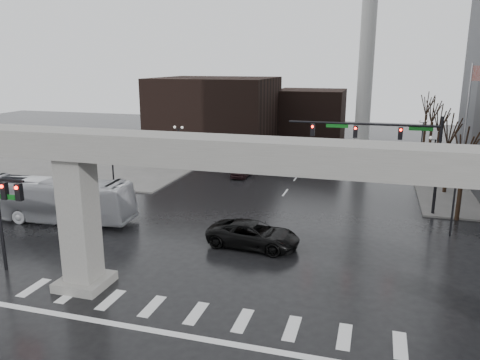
{
  "coord_description": "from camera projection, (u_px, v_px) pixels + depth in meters",
  "views": [
    {
      "loc": [
        7.95,
        -20.36,
        12.08
      ],
      "look_at": [
        -0.5,
        8.41,
        4.5
      ],
      "focal_mm": 35.0,
      "sensor_mm": 36.0,
      "label": 1
    }
  ],
  "objects": [
    {
      "name": "city_bus",
      "position": [
        56.0,
        199.0,
        36.28
      ],
      "size": [
        12.6,
        4.03,
        3.45
      ],
      "primitive_type": "imported",
      "rotation": [
        0.0,
        0.0,
        1.66
      ],
      "color": "silver",
      "rests_on": "ground"
    },
    {
      "name": "tree_right_2",
      "position": [
        438.0,
        148.0,
        51.03
      ],
      "size": [
        1.1,
        1.63,
        7.85
      ],
      "color": "black",
      "rests_on": "ground"
    },
    {
      "name": "building_far_left",
      "position": [
        215.0,
        114.0,
        65.74
      ],
      "size": [
        16.0,
        14.0,
        10.0
      ],
      "primitive_type": "cube",
      "color": "black",
      "rests_on": "ground"
    },
    {
      "name": "signal_left_pole",
      "position": [
        6.0,
        205.0,
        26.89
      ],
      "size": [
        2.3,
        0.3,
        6.0
      ],
      "color": "black",
      "rests_on": "ground"
    },
    {
      "name": "sidewalk_nw",
      "position": [
        120.0,
        151.0,
        64.64
      ],
      "size": [
        28.0,
        36.0,
        0.15
      ],
      "primitive_type": "cube",
      "color": "slate",
      "rests_on": "ground"
    },
    {
      "name": "lamp_left_0",
      "position": [
        113.0,
        166.0,
        39.93
      ],
      "size": [
        1.22,
        0.32,
        5.11
      ],
      "color": "black",
      "rests_on": "ground"
    },
    {
      "name": "tree_right_0",
      "position": [
        461.0,
        186.0,
        36.17
      ],
      "size": [
        1.09,
        1.58,
        7.5
      ],
      "color": "black",
      "rests_on": "ground"
    },
    {
      "name": "ground",
      "position": [
        203.0,
        304.0,
        24.07
      ],
      "size": [
        160.0,
        160.0,
        0.0
      ],
      "primitive_type": "plane",
      "color": "black",
      "rests_on": "ground"
    },
    {
      "name": "tree_right_4",
      "position": [
        425.0,
        128.0,
        65.88
      ],
      "size": [
        1.12,
        1.69,
        8.19
      ],
      "color": "black",
      "rests_on": "ground"
    },
    {
      "name": "flagpole_assembly",
      "position": [
        470.0,
        119.0,
        38.51
      ],
      "size": [
        2.06,
        0.12,
        12.0
      ],
      "color": "silver",
      "rests_on": "ground"
    },
    {
      "name": "lamp_left_1",
      "position": [
        179.0,
        140.0,
        52.95
      ],
      "size": [
        1.22,
        0.32,
        5.11
      ],
      "color": "black",
      "rests_on": "ground"
    },
    {
      "name": "lamp_right_2",
      "position": [
        422.0,
        133.0,
        58.6
      ],
      "size": [
        1.22,
        0.32,
        5.11
      ],
      "color": "black",
      "rests_on": "ground"
    },
    {
      "name": "signal_mast_arm",
      "position": [
        389.0,
        142.0,
        37.67
      ],
      "size": [
        12.12,
        0.43,
        8.0
      ],
      "color": "black",
      "rests_on": "ground"
    },
    {
      "name": "far_car",
      "position": [
        242.0,
        170.0,
        50.6
      ],
      "size": [
        1.82,
        4.12,
        1.38
      ],
      "primitive_type": "imported",
      "rotation": [
        0.0,
        0.0,
        -0.05
      ],
      "color": "black",
      "rests_on": "ground"
    },
    {
      "name": "lamp_right_0",
      "position": [
        455.0,
        189.0,
        32.55
      ],
      "size": [
        1.22,
        0.32,
        5.11
      ],
      "color": "black",
      "rests_on": "ground"
    },
    {
      "name": "smokestack",
      "position": [
        367.0,
        52.0,
        61.95
      ],
      "size": [
        3.6,
        3.6,
        30.0
      ],
      "color": "#B8B8B4",
      "rests_on": "ground"
    },
    {
      "name": "lamp_right_1",
      "position": [
        434.0,
        153.0,
        45.57
      ],
      "size": [
        1.22,
        0.32,
        5.11
      ],
      "color": "black",
      "rests_on": "ground"
    },
    {
      "name": "tree_right_3",
      "position": [
        431.0,
        137.0,
        58.45
      ],
      "size": [
        1.11,
        1.66,
        8.02
      ],
      "color": "black",
      "rests_on": "ground"
    },
    {
      "name": "tree_right_1",
      "position": [
        448.0,
        164.0,
        43.6
      ],
      "size": [
        1.09,
        1.61,
        7.67
      ],
      "color": "black",
      "rests_on": "ground"
    },
    {
      "name": "lamp_left_2",
      "position": [
        219.0,
        125.0,
        65.98
      ],
      "size": [
        1.22,
        0.32,
        5.11
      ],
      "color": "black",
      "rests_on": "ground"
    },
    {
      "name": "building_far_mid",
      "position": [
        310.0,
        116.0,
        72.01
      ],
      "size": [
        10.0,
        10.0,
        8.0
      ],
      "primitive_type": "cube",
      "color": "black",
      "rests_on": "ground"
    },
    {
      "name": "pickup_truck",
      "position": [
        253.0,
        235.0,
        31.3
      ],
      "size": [
        6.4,
        3.35,
        1.72
      ],
      "primitive_type": "imported",
      "rotation": [
        0.0,
        0.0,
        1.49
      ],
      "color": "black",
      "rests_on": "ground"
    },
    {
      "name": "elevated_guideway",
      "position": [
        226.0,
        176.0,
        22.04
      ],
      "size": [
        48.0,
        2.6,
        8.7
      ],
      "color": "gray",
      "rests_on": "ground"
    }
  ]
}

